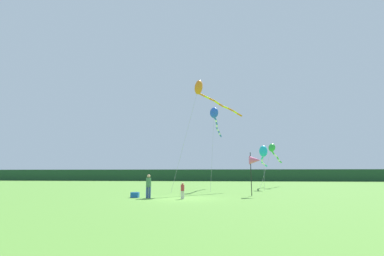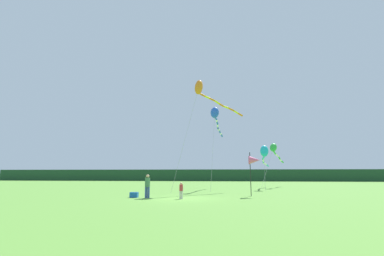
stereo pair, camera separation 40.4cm
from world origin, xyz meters
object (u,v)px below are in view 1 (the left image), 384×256
Objects in this scene: person_adult at (149,185)px; person_child at (183,190)px; banner_flag_pole at (255,160)px; kite_blue at (215,116)px; kite_green at (273,150)px; kite_cyan at (263,153)px; cooler_box at (135,195)px; kite_orange at (203,91)px.

person_child is (2.60, -0.38, -0.30)m from person_adult.
kite_blue is at bearing 110.93° from banner_flag_pole.
kite_green is at bearing 72.96° from banner_flag_pole.
person_child is 0.12× the size of kite_blue.
person_child is 0.14× the size of kite_cyan.
person_adult reaches higher than cooler_box.
banner_flag_pole is 10.21m from kite_orange.
person_adult is 2.97× the size of cooler_box.
cooler_box is 9.90m from banner_flag_pole.
kite_blue is at bearing 61.08° from cooler_box.
banner_flag_pole is at bearing -103.29° from kite_cyan.
kite_cyan reaches higher than person_child.
kite_cyan is 7.26m from kite_blue.
kite_blue is (4.86, 11.18, 7.52)m from person_adult.
person_adult is at bearing -113.51° from kite_blue.
kite_cyan is (11.63, 12.17, 3.93)m from cooler_box.
kite_green reaches higher than kite_cyan.
kite_cyan is 0.97× the size of kite_green.
banner_flag_pole is 14.91m from kite_green.
kite_orange reaches higher than banner_flag_pole.
kite_green is (1.97, 4.16, 0.80)m from kite_cyan.
person_child is at bearing -8.38° from person_adult.
person_adult is at bearing -17.40° from cooler_box.
kite_blue is 0.81× the size of kite_orange.
cooler_box is 17.29m from kite_cyan.
kite_cyan is 0.71× the size of kite_orange.
kite_blue is 1.10× the size of kite_green.
person_adult is 0.20× the size of kite_green.
kite_orange reaches higher than kite_blue.
cooler_box is at bearing -166.60° from banner_flag_pole.
cooler_box is (-1.12, 0.35, -0.76)m from person_adult.
cooler_box is 0.07× the size of kite_cyan.
kite_green reaches higher than cooler_box.
banner_flag_pole is 0.41× the size of kite_green.
kite_cyan is 0.88× the size of kite_blue.
cooler_box is 14.89m from kite_blue.
person_child is at bearing -121.49° from kite_cyan.
kite_blue is (-5.65, -1.35, 4.35)m from kite_cyan.
kite_blue is 10.05m from kite_green.
person_adult is 0.15× the size of kite_orange.
kite_cyan is (10.51, 12.53, 3.17)m from person_adult.
banner_flag_pole reaches higher than person_adult.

